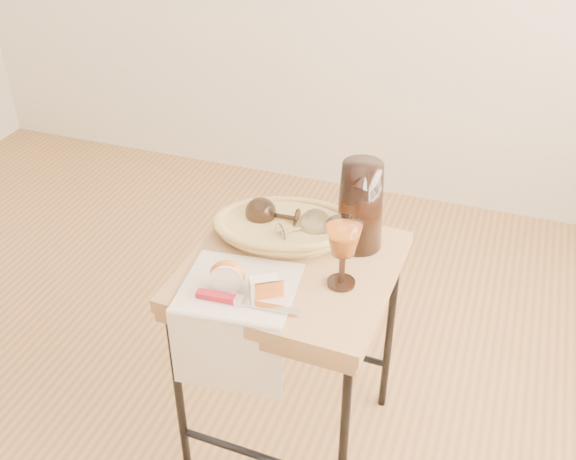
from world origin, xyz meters
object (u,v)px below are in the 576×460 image
at_px(wine_goblet, 343,254).
at_px(bread_basket, 285,229).
at_px(goblet_lying_b, 300,228).
at_px(side_table, 290,358).
at_px(table_knife, 243,301).
at_px(tea_towel, 239,287).
at_px(apple_half, 228,274).
at_px(pitcher, 360,205).
at_px(goblet_lying_a, 276,215).

bearing_deg(wine_goblet, bread_basket, 143.70).
xyz_separation_m(bread_basket, goblet_lying_b, (0.05, -0.02, 0.03)).
distance_m(side_table, table_knife, 0.41).
bearing_deg(tea_towel, side_table, 51.22).
distance_m(goblet_lying_b, table_knife, 0.30).
relative_size(tea_towel, wine_goblet, 1.54).
bearing_deg(apple_half, pitcher, 34.83).
height_order(bread_basket, apple_half, apple_half).
bearing_deg(goblet_lying_b, goblet_lying_a, 111.06).
bearing_deg(goblet_lying_a, apple_half, 82.72).
height_order(goblet_lying_a, goblet_lying_b, goblet_lying_a).
distance_m(side_table, pitcher, 0.51).
relative_size(goblet_lying_a, goblet_lying_b, 1.03).
bearing_deg(side_table, goblet_lying_a, 124.19).
relative_size(bread_basket, table_knife, 1.39).
xyz_separation_m(apple_half, table_knife, (0.06, -0.05, -0.03)).
xyz_separation_m(goblet_lying_a, pitcher, (0.23, 0.02, 0.07)).
distance_m(goblet_lying_a, apple_half, 0.28).
bearing_deg(table_knife, goblet_lying_b, 76.53).
xyz_separation_m(tea_towel, wine_goblet, (0.24, 0.10, 0.09)).
relative_size(wine_goblet, apple_half, 2.08).
bearing_deg(apple_half, bread_basket, 63.35).
distance_m(pitcher, apple_half, 0.40).
bearing_deg(goblet_lying_a, bread_basket, 150.82).
relative_size(goblet_lying_a, table_knife, 0.57).
bearing_deg(goblet_lying_b, bread_basket, 112.89).
height_order(goblet_lying_a, pitcher, pitcher).
height_order(tea_towel, bread_basket, bread_basket).
distance_m(bread_basket, table_knife, 0.31).
bearing_deg(goblet_lying_b, wine_goblet, -85.60).
xyz_separation_m(bread_basket, apple_half, (-0.05, -0.27, 0.02)).
bearing_deg(wine_goblet, side_table, 165.97).
relative_size(pitcher, wine_goblet, 1.56).
distance_m(goblet_lying_b, pitcher, 0.17).
bearing_deg(bread_basket, side_table, -79.16).
xyz_separation_m(goblet_lying_a, goblet_lying_b, (0.08, -0.04, -0.00)).
distance_m(side_table, wine_goblet, 0.46).
distance_m(bread_basket, wine_goblet, 0.26).
bearing_deg(bread_basket, wine_goblet, -51.94).
bearing_deg(wine_goblet, apple_half, -156.10).
bearing_deg(tea_towel, apple_half, -155.86).
bearing_deg(apple_half, goblet_lying_b, 51.44).
bearing_deg(bread_basket, pitcher, -5.35).
bearing_deg(wine_goblet, table_knife, -141.31).
height_order(side_table, goblet_lying_a, goblet_lying_a).
distance_m(goblet_lying_a, pitcher, 0.24).
height_order(goblet_lying_b, apple_half, goblet_lying_b).
height_order(side_table, wine_goblet, wine_goblet).
relative_size(side_table, tea_towel, 2.39).
xyz_separation_m(wine_goblet, apple_half, (-0.26, -0.11, -0.05)).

